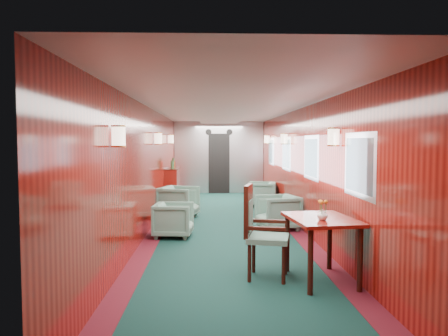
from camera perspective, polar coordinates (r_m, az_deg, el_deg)
The scene contains 12 objects.
room at distance 8.72m, azimuth 0.20°, elevation 2.81°, with size 12.00×12.10×2.40m.
bulkhead at distance 14.64m, azimuth -0.66°, elevation 1.33°, with size 2.98×0.17×2.39m.
windows_right at distance 9.15m, azimuth 9.50°, elevation 1.64°, with size 0.02×8.60×0.80m.
wall_sconces at distance 9.29m, azimuth 0.07°, elevation 3.81°, with size 2.97×7.97×0.25m.
dining_table at distance 5.59m, azimuth 12.58°, elevation -7.63°, with size 0.86×1.14×0.80m.
side_chair at distance 5.61m, azimuth 4.62°, elevation -7.74°, with size 0.63×0.65×1.19m.
credenza at distance 12.03m, azimuth -6.77°, elevation -2.37°, with size 0.35×1.13×1.29m.
flower_vase at distance 5.38m, azimuth 12.73°, elevation -5.96°, with size 0.13×0.13×0.13m, color silver.
armchair_left_near at distance 8.03m, azimuth -6.59°, elevation -6.75°, with size 0.67×0.69×0.62m, color #224F46.
armchair_left_far at distance 9.96m, azimuth -5.93°, elevation -4.46°, with size 0.78×0.80×0.73m, color #224F46.
armchair_right_near at distance 8.71m, azimuth 7.01°, elevation -5.76°, with size 0.73×0.75×0.68m, color #224F46.
armchair_right_far at distance 11.77m, azimuth 4.93°, elevation -3.40°, with size 0.70×0.72×0.66m, color #224F46.
Camera 1 is at (-0.33, -8.71, 1.74)m, focal length 35.00 mm.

